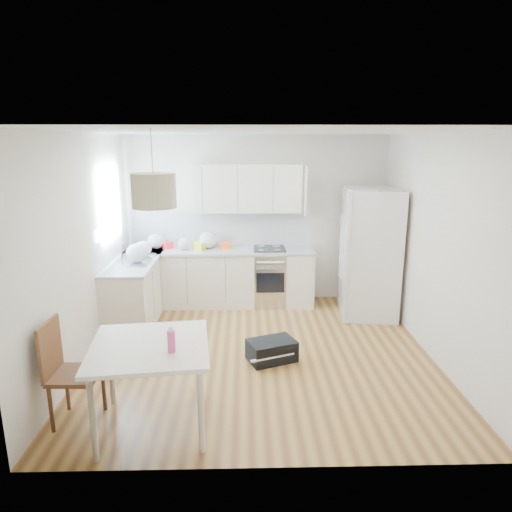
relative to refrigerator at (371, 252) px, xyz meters
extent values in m
plane|color=brown|center=(-1.71, -1.35, -0.96)|extent=(4.20, 4.20, 0.00)
plane|color=white|center=(-1.71, -1.35, 1.74)|extent=(4.20, 4.20, 0.00)
plane|color=silver|center=(-1.71, 0.75, 0.39)|extent=(4.20, 0.00, 4.20)
plane|color=silver|center=(-3.81, -1.35, 0.39)|extent=(0.00, 4.20, 4.20)
plane|color=silver|center=(0.39, -1.35, 0.39)|extent=(0.00, 4.20, 4.20)
cube|color=#BFE0F9|center=(-3.79, -0.20, 0.79)|extent=(0.02, 1.00, 1.00)
cube|color=white|center=(-2.31, 0.45, -0.52)|extent=(3.00, 0.60, 0.88)
cube|color=white|center=(-3.51, -0.15, -0.52)|extent=(0.60, 1.80, 0.88)
cube|color=#AAACAF|center=(-2.31, 0.45, -0.06)|extent=(3.02, 0.64, 0.04)
cube|color=#AAACAF|center=(-3.51, -0.15, -0.06)|extent=(0.64, 1.82, 0.04)
cube|color=white|center=(-2.31, 0.74, 0.25)|extent=(3.00, 0.01, 0.58)
cube|color=white|center=(-3.80, -0.15, 0.25)|extent=(0.01, 1.80, 0.58)
cube|color=white|center=(-1.86, 0.59, 0.91)|extent=(1.70, 0.32, 0.75)
cube|color=beige|center=(-2.76, -2.85, -0.16)|extent=(1.15, 1.15, 0.04)
cylinder|color=white|center=(-3.15, -3.33, -0.57)|extent=(0.05, 0.05, 0.78)
cylinder|color=white|center=(-2.28, -3.24, -0.57)|extent=(0.05, 0.05, 0.78)
cylinder|color=white|center=(-3.25, -2.46, -0.57)|extent=(0.05, 0.05, 0.78)
cylinder|color=white|center=(-2.38, -2.36, -0.57)|extent=(0.05, 0.05, 0.78)
cylinder|color=#D83C7B|center=(-2.54, -3.00, -0.02)|extent=(0.07, 0.07, 0.24)
cube|color=black|center=(-1.58, -1.56, -0.83)|extent=(0.65, 0.54, 0.26)
cylinder|color=beige|center=(-2.68, -2.68, 1.22)|extent=(0.38, 0.38, 0.30)
ellipsoid|color=silver|center=(-3.33, 0.50, 0.08)|extent=(0.27, 0.23, 0.24)
ellipsoid|color=silver|center=(-2.85, 0.43, 0.06)|extent=(0.22, 0.18, 0.20)
ellipsoid|color=silver|center=(-2.48, 0.52, 0.09)|extent=(0.30, 0.26, 0.27)
ellipsoid|color=silver|center=(-3.42, 0.06, 0.07)|extent=(0.25, 0.21, 0.22)
ellipsoid|color=silver|center=(-3.44, -0.32, 0.09)|extent=(0.30, 0.25, 0.27)
cube|color=#F15015|center=(-2.21, 0.49, 0.01)|extent=(0.17, 0.11, 0.11)
cube|color=yellow|center=(-2.62, 0.42, 0.02)|extent=(0.20, 0.18, 0.12)
cube|color=red|center=(-3.13, 0.51, 0.01)|extent=(0.18, 0.17, 0.11)
camera|label=1|loc=(-1.90, -6.64, 1.63)|focal=32.00mm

